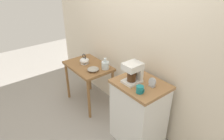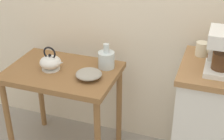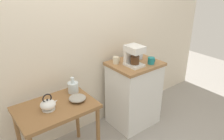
{
  "view_description": "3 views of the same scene",
  "coord_description": "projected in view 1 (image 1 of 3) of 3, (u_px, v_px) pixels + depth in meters",
  "views": [
    {
      "loc": [
        2.0,
        -1.53,
        2.2
      ],
      "look_at": [
        0.09,
        -0.02,
        0.91
      ],
      "focal_mm": 32.23,
      "sensor_mm": 36.0,
      "label": 1
    },
    {
      "loc": [
        0.46,
        -1.86,
        1.84
      ],
      "look_at": [
        -0.18,
        -0.04,
        0.81
      ],
      "focal_mm": 53.14,
      "sensor_mm": 36.0,
      "label": 2
    },
    {
      "loc": [
        -1.27,
        -1.87,
        1.97
      ],
      "look_at": [
        0.18,
        0.01,
        0.93
      ],
      "focal_mm": 35.46,
      "sensor_mm": 36.0,
      "label": 3
    }
  ],
  "objects": [
    {
      "name": "teakettle",
      "position": [
        84.0,
        61.0,
        3.31
      ],
      "size": [
        0.19,
        0.15,
        0.18
      ],
      "color": "white",
      "rests_on": "wooden_table"
    },
    {
      "name": "bowl_stoneware",
      "position": [
        93.0,
        69.0,
        3.09
      ],
      "size": [
        0.18,
        0.18,
        0.06
      ],
      "color": "#9E998C",
      "rests_on": "wooden_table"
    },
    {
      "name": "wooden_table",
      "position": [
        88.0,
        71.0,
        3.34
      ],
      "size": [
        0.79,
        0.55,
        0.73
      ],
      "color": "olive",
      "rests_on": "ground_plane"
    },
    {
      "name": "glass_carafe_vase",
      "position": [
        105.0,
        65.0,
        3.14
      ],
      "size": [
        0.12,
        0.12,
        0.18
      ],
      "color": "silver",
      "rests_on": "wooden_table"
    },
    {
      "name": "table_clock",
      "position": [
        152.0,
        83.0,
        2.36
      ],
      "size": [
        0.1,
        0.05,
        0.11
      ],
      "color": "#B2B5BA",
      "rests_on": "kitchen_counter"
    },
    {
      "name": "back_wall",
      "position": [
        137.0,
        30.0,
        2.76
      ],
      "size": [
        4.4,
        0.1,
        2.8
      ],
      "primitive_type": "cube",
      "color": "beige",
      "rests_on": "ground_plane"
    },
    {
      "name": "kitchen_counter",
      "position": [
        139.0,
        113.0,
        2.66
      ],
      "size": [
        0.64,
        0.53,
        0.91
      ],
      "color": "white",
      "rests_on": "ground_plane"
    },
    {
      "name": "ground_plane",
      "position": [
        110.0,
        117.0,
        3.25
      ],
      "size": [
        8.0,
        8.0,
        0.0
      ],
      "primitive_type": "plane",
      "color": "gray"
    },
    {
      "name": "mug_dark_teal",
      "position": [
        140.0,
        89.0,
        2.25
      ],
      "size": [
        0.09,
        0.09,
        0.08
      ],
      "color": "teal",
      "rests_on": "kitchen_counter"
    },
    {
      "name": "coffee_maker",
      "position": [
        134.0,
        72.0,
        2.41
      ],
      "size": [
        0.18,
        0.22,
        0.26
      ],
      "color": "white",
      "rests_on": "kitchen_counter"
    },
    {
      "name": "mug_small_cream",
      "position": [
        137.0,
        71.0,
        2.64
      ],
      "size": [
        0.08,
        0.08,
        0.09
      ],
      "color": "beige",
      "rests_on": "kitchen_counter"
    }
  ]
}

